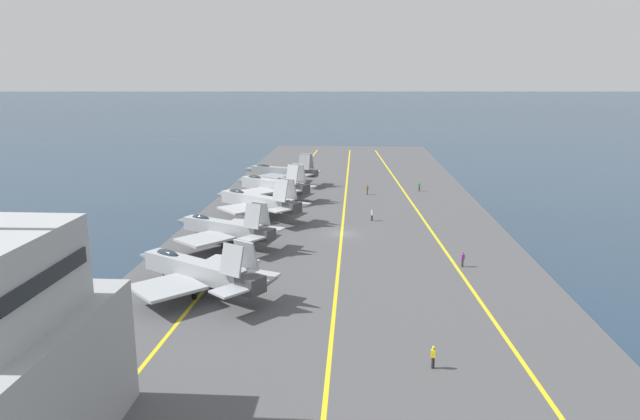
{
  "coord_description": "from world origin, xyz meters",
  "views": [
    {
      "loc": [
        -76.19,
        -1.8,
        21.28
      ],
      "look_at": [
        3.51,
        3.24,
        2.9
      ],
      "focal_mm": 32.0,
      "sensor_mm": 36.0,
      "label": 1
    }
  ],
  "objects_px": {
    "parked_jet_nearest": "(196,270)",
    "parked_jet_third": "(256,201)",
    "crew_yellow_vest": "(433,356)",
    "parked_jet_fifth": "(282,171)",
    "crew_white_vest": "(372,215)",
    "parked_jet_second": "(224,228)",
    "crew_brown_vest": "(367,189)",
    "crew_purple_vest": "(463,259)",
    "parked_jet_fourth": "(271,185)",
    "crew_green_vest": "(419,186)"
  },
  "relations": [
    {
      "from": "parked_jet_nearest",
      "to": "crew_white_vest",
      "type": "relative_size",
      "value": 9.68
    },
    {
      "from": "crew_purple_vest",
      "to": "parked_jet_fourth",
      "type": "bearing_deg",
      "value": 36.74
    },
    {
      "from": "parked_jet_nearest",
      "to": "crew_white_vest",
      "type": "height_order",
      "value": "parked_jet_nearest"
    },
    {
      "from": "parked_jet_fifth",
      "to": "crew_purple_vest",
      "type": "height_order",
      "value": "parked_jet_fifth"
    },
    {
      "from": "crew_yellow_vest",
      "to": "crew_green_vest",
      "type": "relative_size",
      "value": 0.99
    },
    {
      "from": "parked_jet_second",
      "to": "crew_brown_vest",
      "type": "bearing_deg",
      "value": -28.69
    },
    {
      "from": "parked_jet_third",
      "to": "parked_jet_fifth",
      "type": "relative_size",
      "value": 1.0
    },
    {
      "from": "parked_jet_nearest",
      "to": "parked_jet_third",
      "type": "height_order",
      "value": "parked_jet_third"
    },
    {
      "from": "parked_jet_nearest",
      "to": "crew_white_vest",
      "type": "distance_m",
      "value": 36.06
    },
    {
      "from": "parked_jet_nearest",
      "to": "parked_jet_fourth",
      "type": "distance_m",
      "value": 46.59
    },
    {
      "from": "parked_jet_nearest",
      "to": "crew_purple_vest",
      "type": "bearing_deg",
      "value": -70.16
    },
    {
      "from": "crew_yellow_vest",
      "to": "crew_white_vest",
      "type": "height_order",
      "value": "crew_yellow_vest"
    },
    {
      "from": "parked_jet_third",
      "to": "crew_yellow_vest",
      "type": "relative_size",
      "value": 9.34
    },
    {
      "from": "parked_jet_second",
      "to": "parked_jet_third",
      "type": "height_order",
      "value": "parked_jet_third"
    },
    {
      "from": "parked_jet_third",
      "to": "crew_yellow_vest",
      "type": "xyz_separation_m",
      "value": [
        -45.38,
        -21.02,
        -1.73
      ]
    },
    {
      "from": "crew_green_vest",
      "to": "crew_purple_vest",
      "type": "distance_m",
      "value": 44.92
    },
    {
      "from": "parked_jet_third",
      "to": "parked_jet_fourth",
      "type": "bearing_deg",
      "value": -0.56
    },
    {
      "from": "parked_jet_third",
      "to": "crew_white_vest",
      "type": "height_order",
      "value": "parked_jet_third"
    },
    {
      "from": "crew_green_vest",
      "to": "crew_brown_vest",
      "type": "distance_m",
      "value": 10.7
    },
    {
      "from": "parked_jet_nearest",
      "to": "crew_brown_vest",
      "type": "xyz_separation_m",
      "value": [
        51.08,
        -17.8,
        -1.42
      ]
    },
    {
      "from": "crew_white_vest",
      "to": "crew_brown_vest",
      "type": "height_order",
      "value": "crew_brown_vest"
    },
    {
      "from": "crew_purple_vest",
      "to": "crew_white_vest",
      "type": "bearing_deg",
      "value": 24.84
    },
    {
      "from": "parked_jet_second",
      "to": "crew_brown_vest",
      "type": "distance_m",
      "value": 39.26
    },
    {
      "from": "parked_jet_third",
      "to": "crew_brown_vest",
      "type": "distance_m",
      "value": 26.1
    },
    {
      "from": "crew_yellow_vest",
      "to": "parked_jet_second",
      "type": "bearing_deg",
      "value": 36.54
    },
    {
      "from": "crew_green_vest",
      "to": "parked_jet_second",
      "type": "bearing_deg",
      "value": 143.08
    },
    {
      "from": "crew_brown_vest",
      "to": "crew_green_vest",
      "type": "bearing_deg",
      "value": -68.58
    },
    {
      "from": "parked_jet_third",
      "to": "crew_purple_vest",
      "type": "height_order",
      "value": "parked_jet_third"
    },
    {
      "from": "parked_jet_fourth",
      "to": "parked_jet_nearest",
      "type": "bearing_deg",
      "value": 179.21
    },
    {
      "from": "parked_jet_fifth",
      "to": "crew_white_vest",
      "type": "height_order",
      "value": "parked_jet_fifth"
    },
    {
      "from": "crew_green_vest",
      "to": "crew_purple_vest",
      "type": "height_order",
      "value": "crew_green_vest"
    },
    {
      "from": "crew_brown_vest",
      "to": "crew_purple_vest",
      "type": "bearing_deg",
      "value": -166.16
    },
    {
      "from": "parked_jet_fifth",
      "to": "parked_jet_second",
      "type": "bearing_deg",
      "value": 177.88
    },
    {
      "from": "crew_yellow_vest",
      "to": "crew_brown_vest",
      "type": "xyz_separation_m",
      "value": [
        64.84,
        3.72,
        0.04
      ]
    },
    {
      "from": "parked_jet_fourth",
      "to": "crew_purple_vest",
      "type": "distance_m",
      "value": 45.59
    },
    {
      "from": "crew_white_vest",
      "to": "crew_green_vest",
      "type": "bearing_deg",
      "value": -21.92
    },
    {
      "from": "parked_jet_third",
      "to": "parked_jet_fourth",
      "type": "relative_size",
      "value": 1.04
    },
    {
      "from": "crew_purple_vest",
      "to": "crew_green_vest",
      "type": "bearing_deg",
      "value": 0.18
    },
    {
      "from": "parked_jet_fourth",
      "to": "crew_brown_vest",
      "type": "xyz_separation_m",
      "value": [
        4.49,
        -17.15,
        -1.43
      ]
    },
    {
      "from": "crew_white_vest",
      "to": "crew_brown_vest",
      "type": "xyz_separation_m",
      "value": [
        19.96,
        0.36,
        0.08
      ]
    },
    {
      "from": "parked_jet_second",
      "to": "parked_jet_fifth",
      "type": "relative_size",
      "value": 0.94
    },
    {
      "from": "parked_jet_nearest",
      "to": "crew_green_vest",
      "type": "bearing_deg",
      "value": -26.79
    },
    {
      "from": "parked_jet_fifth",
      "to": "crew_purple_vest",
      "type": "distance_m",
      "value": 57.7
    },
    {
      "from": "crew_white_vest",
      "to": "parked_jet_fourth",
      "type": "bearing_deg",
      "value": 48.55
    },
    {
      "from": "parked_jet_fifth",
      "to": "crew_white_vest",
      "type": "xyz_separation_m",
      "value": [
        -29.75,
        -17.56,
        -1.7
      ]
    },
    {
      "from": "parked_jet_fourth",
      "to": "crew_brown_vest",
      "type": "relative_size",
      "value": 8.64
    },
    {
      "from": "parked_jet_third",
      "to": "parked_jet_second",
      "type": "bearing_deg",
      "value": 174.15
    },
    {
      "from": "parked_jet_nearest",
      "to": "crew_white_vest",
      "type": "xyz_separation_m",
      "value": [
        31.11,
        -18.16,
        -1.5
      ]
    },
    {
      "from": "parked_jet_third",
      "to": "parked_jet_fourth",
      "type": "xyz_separation_m",
      "value": [
        14.98,
        -0.15,
        -0.25
      ]
    },
    {
      "from": "crew_yellow_vest",
      "to": "crew_white_vest",
      "type": "distance_m",
      "value": 45.01
    }
  ]
}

